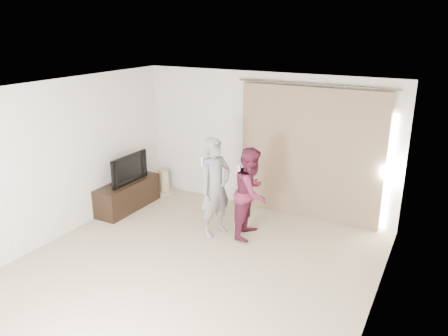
{
  "coord_description": "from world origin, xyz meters",
  "views": [
    {
      "loc": [
        3.07,
        -4.59,
        3.43
      ],
      "look_at": [
        -0.03,
        1.2,
        1.24
      ],
      "focal_mm": 35.0,
      "sensor_mm": 36.0,
      "label": 1
    }
  ],
  "objects_px": {
    "person_man": "(215,187)",
    "person_woman": "(251,193)",
    "tv": "(126,168)",
    "tv_console": "(128,195)"
  },
  "relations": [
    {
      "from": "tv",
      "to": "person_man",
      "type": "xyz_separation_m",
      "value": [
        2.03,
        -0.15,
        0.03
      ]
    },
    {
      "from": "tv_console",
      "to": "person_man",
      "type": "height_order",
      "value": "person_man"
    },
    {
      "from": "tv_console",
      "to": "tv",
      "type": "relative_size",
      "value": 1.47
    },
    {
      "from": "person_woman",
      "to": "tv_console",
      "type": "bearing_deg",
      "value": -177.89
    },
    {
      "from": "person_man",
      "to": "person_woman",
      "type": "bearing_deg",
      "value": 24.12
    },
    {
      "from": "tv_console",
      "to": "tv",
      "type": "bearing_deg",
      "value": 0.0
    },
    {
      "from": "tv",
      "to": "tv_console",
      "type": "bearing_deg",
      "value": 0.0
    },
    {
      "from": "tv",
      "to": "person_man",
      "type": "relative_size",
      "value": 0.57
    },
    {
      "from": "tv_console",
      "to": "person_man",
      "type": "xyz_separation_m",
      "value": [
        2.03,
        -0.15,
        0.57
      ]
    },
    {
      "from": "tv",
      "to": "person_man",
      "type": "height_order",
      "value": "person_man"
    }
  ]
}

